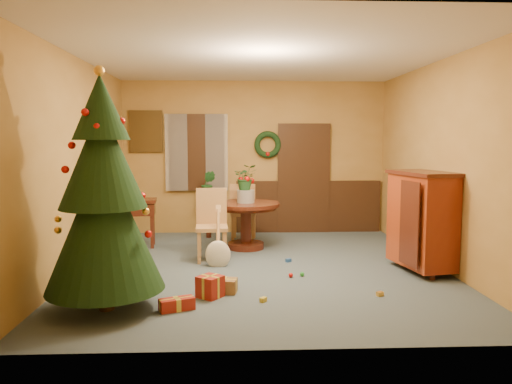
{
  "coord_description": "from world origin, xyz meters",
  "views": [
    {
      "loc": [
        -0.39,
        -6.84,
        1.79
      ],
      "look_at": [
        -0.07,
        0.4,
        1.03
      ],
      "focal_mm": 35.0,
      "sensor_mm": 36.0,
      "label": 1
    }
  ],
  "objects": [
    {
      "name": "gift_a",
      "position": [
        -0.52,
        -1.1,
        0.08
      ],
      "size": [
        0.33,
        0.26,
        0.16
      ],
      "color": "brown",
      "rests_on": "floor"
    },
    {
      "name": "guitar",
      "position": [
        -0.63,
        0.11,
        0.42
      ],
      "size": [
        0.52,
        0.63,
        0.82
      ],
      "primitive_type": null,
      "rotation": [
        -0.49,
        0.0,
        0.33
      ],
      "color": "beige",
      "rests_on": "floor"
    },
    {
      "name": "chair_near",
      "position": [
        -0.73,
        0.54,
        0.57
      ],
      "size": [
        0.49,
        0.49,
        1.07
      ],
      "color": "#97603C",
      "rests_on": "floor"
    },
    {
      "name": "toy_d",
      "position": [
        0.34,
        -0.51,
        0.03
      ],
      "size": [
        0.06,
        0.06,
        0.06
      ],
      "primitive_type": "sphere",
      "color": "red",
      "rests_on": "floor"
    },
    {
      "name": "toy_e",
      "position": [
        1.28,
        -1.32,
        0.03
      ],
      "size": [
        0.09,
        0.08,
        0.05
      ],
      "primitive_type": "cube",
      "rotation": [
        0.0,
        0.0,
        0.48
      ],
      "color": "gold",
      "rests_on": "floor"
    },
    {
      "name": "gift_d",
      "position": [
        -1.0,
        -1.7,
        0.06
      ],
      "size": [
        0.4,
        0.28,
        0.13
      ],
      "color": "maroon",
      "rests_on": "floor"
    },
    {
      "name": "centerpiece_plant",
      "position": [
        -0.2,
        1.27,
        1.18
      ],
      "size": [
        0.38,
        0.33,
        0.42
      ],
      "primitive_type": "imported",
      "color": "#1E4C23",
      "rests_on": "urn"
    },
    {
      "name": "sideboard",
      "position": [
        2.15,
        -0.27,
        0.73
      ],
      "size": [
        0.75,
        1.15,
        1.37
      ],
      "color": "#521309",
      "rests_on": "floor"
    },
    {
      "name": "gift_b",
      "position": [
        -0.67,
        -1.28,
        0.12
      ],
      "size": [
        0.34,
        0.34,
        0.25
      ],
      "color": "maroon",
      "rests_on": "floor"
    },
    {
      "name": "room_envelope",
      "position": [
        0.21,
        2.7,
        1.12
      ],
      "size": [
        5.5,
        5.5,
        5.5
      ],
      "color": "#35424E",
      "rests_on": "ground"
    },
    {
      "name": "dining_table",
      "position": [
        -0.2,
        1.27,
        0.53
      ],
      "size": [
        1.11,
        1.11,
        0.76
      ],
      "color": "black",
      "rests_on": "floor"
    },
    {
      "name": "chair_far",
      "position": [
        -0.23,
        1.93,
        0.55
      ],
      "size": [
        0.49,
        0.49,
        1.02
      ],
      "color": "#97603C",
      "rests_on": "floor"
    },
    {
      "name": "toy_a",
      "position": [
        0.4,
        0.32,
        0.03
      ],
      "size": [
        0.09,
        0.09,
        0.05
      ],
      "primitive_type": "cube",
      "rotation": [
        0.0,
        0.0,
        0.62
      ],
      "color": "#24529F",
      "rests_on": "floor"
    },
    {
      "name": "urn",
      "position": [
        -0.2,
        1.27,
        0.87
      ],
      "size": [
        0.28,
        0.28,
        0.21
      ],
      "primitive_type": "cylinder",
      "color": "slate",
      "rests_on": "dining_table"
    },
    {
      "name": "toy_c",
      "position": [
        -0.08,
        -1.47,
        0.03
      ],
      "size": [
        0.09,
        0.09,
        0.05
      ],
      "primitive_type": "cube",
      "rotation": [
        0.0,
        0.0,
        0.91
      ],
      "color": "gold",
      "rests_on": "floor"
    },
    {
      "name": "stand_plant",
      "position": [
        -0.86,
        2.23,
        0.99
      ],
      "size": [
        0.29,
        0.25,
        0.47
      ],
      "primitive_type": "imported",
      "rotation": [
        0.0,
        0.0,
        -0.19
      ],
      "color": "#19471E",
      "rests_on": "plant_stand"
    },
    {
      "name": "christmas_tree",
      "position": [
        -1.75,
        -1.65,
        1.2
      ],
      "size": [
        1.23,
        1.23,
        2.54
      ],
      "color": "#382111",
      "rests_on": "floor"
    },
    {
      "name": "writing_desk",
      "position": [
        -2.15,
        1.47,
        0.61
      ],
      "size": [
        0.95,
        0.54,
        0.81
      ],
      "color": "black",
      "rests_on": "floor"
    },
    {
      "name": "toy_b",
      "position": [
        0.5,
        -0.46,
        0.03
      ],
      "size": [
        0.06,
        0.06,
        0.06
      ],
      "primitive_type": "sphere",
      "color": "#268C2B",
      "rests_on": "floor"
    },
    {
      "name": "plant_stand",
      "position": [
        -0.86,
        2.23,
        0.47
      ],
      "size": [
        0.3,
        0.3,
        0.76
      ],
      "color": "black",
      "rests_on": "floor"
    },
    {
      "name": "gift_c",
      "position": [
        -1.93,
        -1.13,
        0.07
      ],
      "size": [
        0.31,
        0.26,
        0.15
      ],
      "color": "brown",
      "rests_on": "floor"
    }
  ]
}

